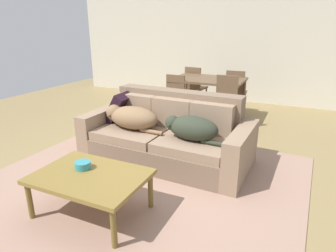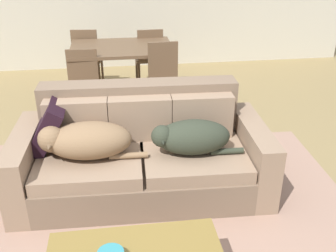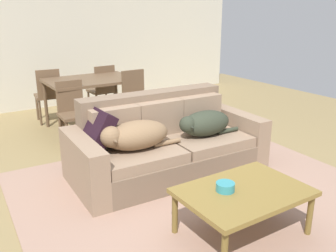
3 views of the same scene
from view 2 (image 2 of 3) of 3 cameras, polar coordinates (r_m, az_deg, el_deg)
ground_plane at (r=3.41m, az=-5.23°, el=-11.37°), size 10.00×10.00×0.00m
area_rug at (r=3.08m, az=-2.55°, el=-16.09°), size 3.60×3.36×0.01m
couch at (r=3.50m, az=-3.84°, el=-3.93°), size 2.20×1.08×0.88m
dog_on_left_cushion at (r=3.25m, az=-11.96°, el=-2.06°), size 0.87×0.42×0.29m
dog_on_right_cushion at (r=3.25m, az=3.30°, el=-1.62°), size 0.77×0.36×0.29m
throw_pillow_by_left_arm at (r=3.48m, az=-17.09°, el=0.05°), size 0.34×0.43×0.44m
dining_table at (r=5.19m, az=-6.73°, el=10.66°), size 1.31×0.93×0.77m
dining_chair_near_left at (r=4.75m, az=-12.24°, el=5.98°), size 0.41×0.41×0.87m
dining_chair_near_right at (r=4.73m, az=-0.54°, el=6.82°), size 0.41×0.41×0.93m
dining_chair_far_left at (r=5.87m, az=-11.70°, el=9.98°), size 0.44×0.44×0.89m
dining_chair_far_right at (r=5.78m, az=-2.70°, el=10.22°), size 0.42×0.42×0.88m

